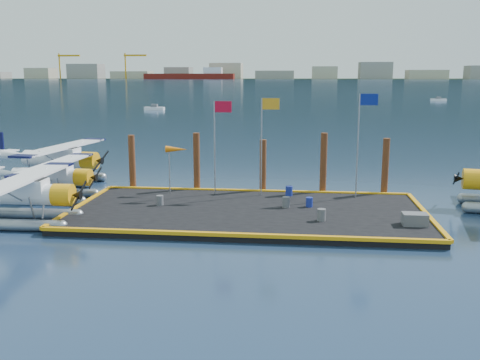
# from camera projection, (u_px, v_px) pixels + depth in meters

# --- Properties ---
(ground) EXTENTS (4000.00, 4000.00, 0.00)m
(ground) POSITION_uv_depth(u_px,v_px,m) (248.00, 216.00, 30.89)
(ground) COLOR #192B4D
(ground) RESTS_ON ground
(dock) EXTENTS (20.00, 10.00, 0.40)m
(dock) POSITION_uv_depth(u_px,v_px,m) (248.00, 213.00, 30.85)
(dock) COLOR black
(dock) RESTS_ON ground
(dock_bumpers) EXTENTS (20.25, 10.25, 0.18)m
(dock_bumpers) POSITION_uv_depth(u_px,v_px,m) (248.00, 208.00, 30.79)
(dock_bumpers) COLOR orange
(dock_bumpers) RESTS_ON dock
(far_backdrop) EXTENTS (3050.00, 2050.00, 810.00)m
(far_backdrop) POSITION_uv_depth(u_px,v_px,m) (375.00, 74.00, 1697.38)
(far_backdrop) COLOR black
(far_backdrop) RESTS_ON ground
(seaplane_a) EXTENTS (8.95, 9.86, 3.51)m
(seaplane_a) POSITION_uv_depth(u_px,v_px,m) (19.00, 197.00, 28.87)
(seaplane_a) COLOR gray
(seaplane_a) RESTS_ON ground
(seaplane_b) EXTENTS (8.27, 9.11, 3.25)m
(seaplane_b) POSITION_uv_depth(u_px,v_px,m) (50.00, 179.00, 34.56)
(seaplane_b) COLOR gray
(seaplane_b) RESTS_ON ground
(seaplane_c) EXTENTS (9.51, 10.48, 3.71)m
(seaplane_c) POSITION_uv_depth(u_px,v_px,m) (58.00, 161.00, 40.16)
(seaplane_c) COLOR gray
(seaplane_c) RESTS_ON ground
(drum_0) EXTENTS (0.42, 0.42, 0.59)m
(drum_0) POSITION_uv_depth(u_px,v_px,m) (160.00, 200.00, 31.77)
(drum_0) COLOR #56565A
(drum_0) RESTS_ON dock
(drum_1) EXTENTS (0.46, 0.46, 0.65)m
(drum_1) POSITION_uv_depth(u_px,v_px,m) (321.00, 215.00, 28.37)
(drum_1) COLOR #56565A
(drum_1) RESTS_ON dock
(drum_2) EXTENTS (0.45, 0.45, 0.63)m
(drum_2) POSITION_uv_depth(u_px,v_px,m) (286.00, 202.00, 31.24)
(drum_2) COLOR #56565A
(drum_2) RESTS_ON dock
(drum_4) EXTENTS (0.40, 0.40, 0.57)m
(drum_4) POSITION_uv_depth(u_px,v_px,m) (309.00, 202.00, 31.37)
(drum_4) COLOR navy
(drum_4) RESTS_ON dock
(drum_5) EXTENTS (0.45, 0.45, 0.63)m
(drum_5) POSITION_uv_depth(u_px,v_px,m) (289.00, 191.00, 34.24)
(drum_5) COLOR navy
(drum_5) RESTS_ON dock
(crate) EXTENTS (1.26, 0.84, 0.63)m
(crate) POSITION_uv_depth(u_px,v_px,m) (415.00, 219.00, 27.55)
(crate) COLOR #56565A
(crate) RESTS_ON dock
(flagpole_red) EXTENTS (1.14, 0.08, 6.00)m
(flagpole_red) POSITION_uv_depth(u_px,v_px,m) (218.00, 133.00, 33.98)
(flagpole_red) COLOR gray
(flagpole_red) RESTS_ON dock
(flagpole_yellow) EXTENTS (1.14, 0.08, 6.20)m
(flagpole_yellow) POSITION_uv_depth(u_px,v_px,m) (265.00, 132.00, 33.64)
(flagpole_yellow) COLOR gray
(flagpole_yellow) RESTS_ON dock
(flagpole_blue) EXTENTS (1.14, 0.08, 6.50)m
(flagpole_blue) POSITION_uv_depth(u_px,v_px,m) (362.00, 130.00, 32.96)
(flagpole_blue) COLOR gray
(flagpole_blue) RESTS_ON dock
(windsock) EXTENTS (1.40, 0.44, 3.12)m
(windsock) POSITION_uv_depth(u_px,v_px,m) (176.00, 150.00, 34.50)
(windsock) COLOR gray
(windsock) RESTS_ON dock
(piling_0) EXTENTS (0.44, 0.44, 4.00)m
(piling_0) POSITION_uv_depth(u_px,v_px,m) (132.00, 164.00, 36.67)
(piling_0) COLOR #4D2816
(piling_0) RESTS_ON ground
(piling_1) EXTENTS (0.44, 0.44, 4.20)m
(piling_1) POSITION_uv_depth(u_px,v_px,m) (197.00, 164.00, 36.17)
(piling_1) COLOR #4D2816
(piling_1) RESTS_ON ground
(piling_2) EXTENTS (0.44, 0.44, 3.80)m
(piling_2) POSITION_uv_depth(u_px,v_px,m) (263.00, 168.00, 35.73)
(piling_2) COLOR #4D2816
(piling_2) RESTS_ON ground
(piling_3) EXTENTS (0.44, 0.44, 4.30)m
(piling_3) POSITION_uv_depth(u_px,v_px,m) (323.00, 165.00, 35.25)
(piling_3) COLOR #4D2816
(piling_3) RESTS_ON ground
(piling_4) EXTENTS (0.44, 0.44, 4.00)m
(piling_4) POSITION_uv_depth(u_px,v_px,m) (385.00, 169.00, 34.85)
(piling_4) COLOR #4D2816
(piling_4) RESTS_ON ground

